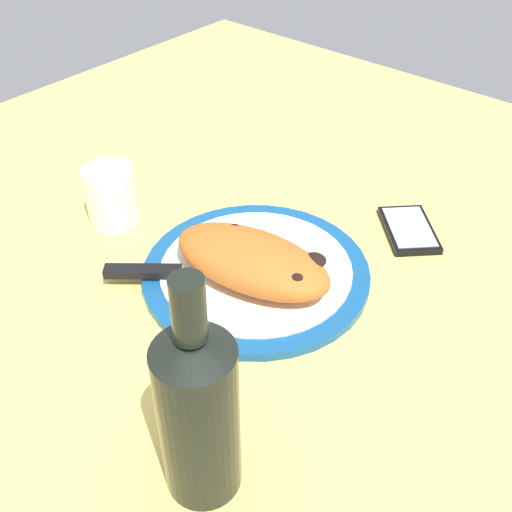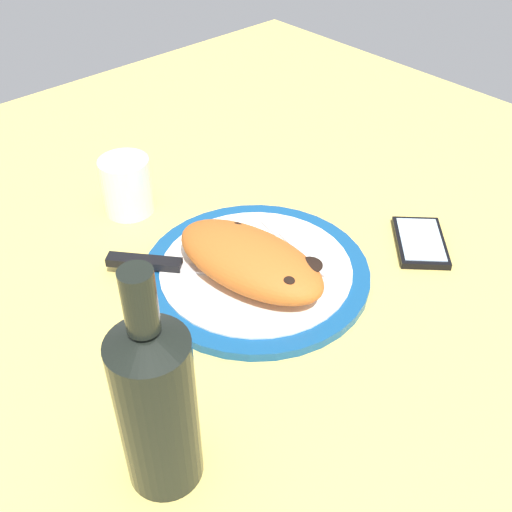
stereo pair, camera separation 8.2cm
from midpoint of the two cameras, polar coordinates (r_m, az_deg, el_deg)
ground_plane at (r=85.60cm, az=2.75°, el=-2.75°), size 150.00×150.00×3.00cm
plate at (r=84.12cm, az=2.80°, el=-1.61°), size 30.92×30.92×1.57cm
calzone at (r=80.13cm, az=2.37°, el=-0.49°), size 23.66×14.25×5.87cm
fork at (r=88.27cm, az=5.73°, el=1.33°), size 15.20×4.44×0.40cm
knife at (r=83.51cm, az=-5.34°, el=-0.93°), size 19.96×17.03×1.20cm
smartphone at (r=93.81cm, az=17.36°, el=1.15°), size 12.82×12.85×1.16cm
water_glass at (r=96.28cm, az=-9.40°, el=6.03°), size 7.58×7.58×8.86cm
wine_bottle at (r=56.83cm, az=-5.02°, el=-13.50°), size 7.40×7.40×25.92cm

